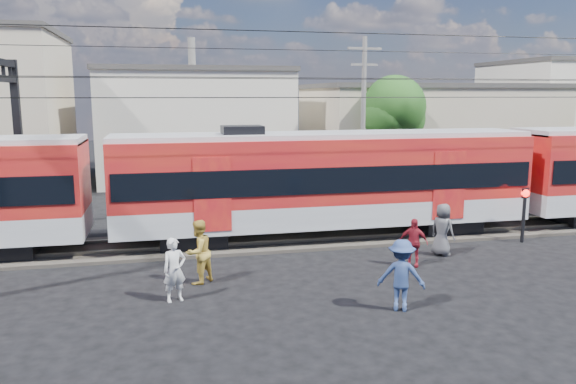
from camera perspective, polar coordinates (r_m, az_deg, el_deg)
The scene contains 17 objects.
ground at distance 14.47m, azimuth 5.41°, elevation -13.00°, with size 120.00×120.00×0.00m, color black.
track_bed at distance 21.80m, azimuth -1.13°, elevation -4.87°, with size 70.00×3.40×0.12m, color #2D2823.
rail_near at distance 21.06m, azimuth -0.72°, elevation -5.06°, with size 70.00×0.12×0.12m, color #59544C.
rail_far at distance 22.48m, azimuth -1.51°, elevation -4.10°, with size 70.00×0.12×0.12m, color #59544C.
commuter_train at distance 21.84m, azimuth 4.30°, elevation 1.41°, with size 50.30×3.08×4.17m.
catenary at distance 21.13m, azimuth -25.05°, elevation 7.67°, with size 70.00×9.30×7.52m.
building_midwest at distance 39.76m, azimuth -9.56°, elevation 6.95°, with size 12.24×12.24×7.30m.
building_mideast at distance 41.00m, azimuth 13.79°, elevation 6.19°, with size 16.32×10.20×6.30m.
building_east at distance 51.89m, azimuth 25.92°, elevation 7.32°, with size 10.20×10.20×8.30m.
utility_pole_mid at distance 29.50m, azimuth 7.64°, elevation 7.71°, with size 1.80×0.24×8.50m.
tree_near at distance 33.55m, azimuth 10.96°, elevation 8.10°, with size 3.82×3.64×6.72m.
pedestrian_a at distance 15.78m, azimuth -11.46°, elevation -7.75°, with size 0.65×0.43×1.78m, color silver.
pedestrian_b at distance 17.08m, azimuth -9.08°, elevation -6.03°, with size 0.94×0.73×1.94m, color gold.
pedestrian_c at distance 15.11m, azimuth 11.44°, elevation -8.28°, with size 1.24×0.71×1.91m, color navy.
pedestrian_d at distance 19.00m, azimuth 12.61°, elevation -5.02°, with size 0.95×0.39×1.61m, color maroon.
pedestrian_e at distance 20.48m, azimuth 15.42°, elevation -3.70°, with size 0.91×0.59×1.86m, color #434347.
crossing_signal at distance 23.16m, azimuth 22.89°, elevation -1.22°, with size 0.31×0.31×2.11m.
Camera 1 is at (-4.21, -12.65, 5.63)m, focal length 35.00 mm.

